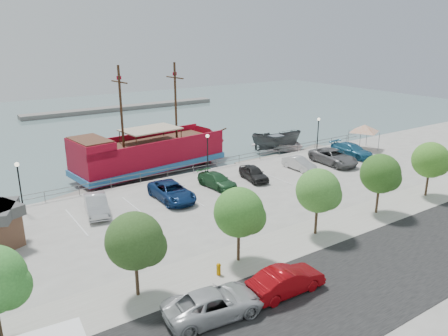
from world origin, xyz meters
TOP-DOWN VIEW (x-y plane):
  - ground at (0.00, 0.00)m, footprint 160.00×160.00m
  - street at (0.00, -16.00)m, footprint 100.00×8.00m
  - sidewalk at (0.00, -10.00)m, footprint 100.00×4.00m
  - seawall_railing at (0.00, 7.80)m, footprint 50.00×0.06m
  - far_shore at (10.00, 55.00)m, footprint 40.00×3.00m
  - pirate_ship at (-1.99, 13.40)m, footprint 20.21×7.70m
  - patrol_boat at (14.12, 12.04)m, footprint 7.05×5.11m
  - speedboat at (15.12, 12.44)m, footprint 6.57×8.48m
  - dock_west at (-14.37, 9.20)m, footprint 7.02×3.97m
  - dock_mid at (9.35, 9.20)m, footprint 6.72×2.00m
  - dock_east at (17.36, 9.20)m, footprint 7.37×3.85m
  - canopy_tent at (21.86, 4.21)m, footprint 5.50×5.50m
  - street_van at (-12.46, -14.01)m, footprint 5.66×3.13m
  - street_sedan at (-7.93, -14.50)m, footprint 4.73×1.74m
  - fire_hydrant at (-10.07, -10.80)m, footprint 0.28×0.28m
  - lamp_post_left at (-18.00, 6.50)m, footprint 0.36×0.36m
  - lamp_post_mid at (0.00, 6.50)m, footprint 0.36×0.36m
  - lamp_post_right at (16.00, 6.50)m, footprint 0.36×0.36m
  - tree_b at (-14.85, -10.07)m, footprint 3.30×3.20m
  - tree_c at (-7.85, -10.07)m, footprint 3.30×3.20m
  - tree_d at (-0.85, -10.07)m, footprint 3.30×3.20m
  - tree_e at (6.15, -10.07)m, footprint 3.30×3.20m
  - tree_f at (13.15, -10.07)m, footprint 3.30×3.20m
  - parked_car_b at (-13.08, 2.74)m, footprint 2.59×4.97m
  - parked_car_c at (-6.55, 2.02)m, footprint 2.67×5.66m
  - parked_car_d at (-1.41, 2.56)m, footprint 2.36×4.80m
  - parked_car_e at (2.81, 2.32)m, footprint 2.39×4.41m
  - parked_car_f at (9.01, 2.32)m, footprint 1.47×4.13m
  - parked_car_g at (13.65, 1.69)m, footprint 3.14×6.17m
  - parked_car_h at (17.76, 2.55)m, footprint 2.50×5.56m

SIDE VIEW (x-z plane):
  - ground at x=0.00m, z-range -1.00..-1.00m
  - dock_mid at x=9.35m, z-range -1.00..-0.62m
  - dock_west at x=-14.37m, z-range -1.00..-0.61m
  - dock_east at x=17.36m, z-range -1.00..-0.59m
  - far_shore at x=10.00m, z-range -1.00..-0.20m
  - speedboat at x=15.12m, z-range -1.00..0.61m
  - street at x=0.00m, z-range -0.01..0.03m
  - sidewalk at x=0.00m, z-range -0.01..0.04m
  - patrol_boat at x=14.12m, z-range -1.00..1.56m
  - fire_hydrant at x=-10.07m, z-range 0.04..0.85m
  - seawall_railing at x=0.00m, z-range 0.03..1.03m
  - parked_car_d at x=-1.41m, z-range 0.00..1.34m
  - parked_car_f at x=9.01m, z-range 0.00..1.36m
  - parked_car_e at x=2.81m, z-range 0.00..1.43m
  - street_van at x=-12.46m, z-range 0.00..1.50m
  - street_sedan at x=-7.93m, z-range 0.00..1.55m
  - parked_car_b at x=-13.08m, z-range 0.00..1.56m
  - parked_car_c at x=-6.55m, z-range 0.00..1.56m
  - parked_car_h at x=17.76m, z-range 0.00..1.58m
  - parked_car_g at x=13.65m, z-range 0.00..1.67m
  - pirate_ship at x=-1.99m, z-range -5.19..7.41m
  - lamp_post_left at x=-18.00m, z-range 0.80..5.08m
  - lamp_post_mid at x=0.00m, z-range 0.80..5.08m
  - lamp_post_right at x=16.00m, z-range 0.80..5.08m
  - canopy_tent at x=21.86m, z-range 1.34..4.94m
  - tree_b at x=-14.85m, z-range 0.80..5.80m
  - tree_c at x=-7.85m, z-range 0.80..5.80m
  - tree_d at x=-0.85m, z-range 0.80..5.80m
  - tree_e at x=6.15m, z-range 0.80..5.80m
  - tree_f at x=13.15m, z-range 0.80..5.80m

